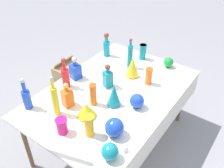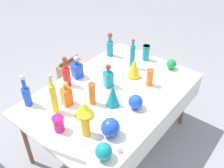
{
  "view_description": "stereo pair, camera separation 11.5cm",
  "coord_description": "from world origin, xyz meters",
  "px_view_note": "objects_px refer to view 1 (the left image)",
  "views": [
    {
      "loc": [
        -1.64,
        -1.17,
        2.36
      ],
      "look_at": [
        0.0,
        0.0,
        0.86
      ],
      "focal_mm": 40.0,
      "sensor_mm": 36.0,
      "label": 1
    },
    {
      "loc": [
        -1.57,
        -1.26,
        2.36
      ],
      "look_at": [
        0.0,
        0.0,
        0.86
      ],
      "focal_mm": 40.0,
      "sensor_mm": 36.0,
      "label": 2
    }
  ],
  "objects_px": {
    "tall_bottle_0": "(55,100)",
    "tall_bottle_2": "(130,56)",
    "fluted_vase_1": "(133,67)",
    "square_decanter_2": "(108,78)",
    "round_bowl_0": "(114,127)",
    "round_bowl_3": "(110,152)",
    "tall_bottle_4": "(65,76)",
    "slender_vase_1": "(89,125)",
    "slender_vase_4": "(143,51)",
    "slender_vase_3": "(93,94)",
    "fluted_vase_2": "(114,95)",
    "square_decanter_0": "(75,70)",
    "round_bowl_1": "(168,62)",
    "square_decanter_1": "(67,97)",
    "fluted_vase_0": "(86,110)",
    "round_bowl_2": "(137,101)",
    "slender_vase_0": "(62,125)",
    "slender_vase_2": "(149,76)",
    "tall_bottle_3": "(107,46)",
    "cardboard_box_behind_left": "(70,76)",
    "tall_bottle_1": "(26,97)"
  },
  "relations": [
    {
      "from": "tall_bottle_0",
      "to": "tall_bottle_2",
      "type": "relative_size",
      "value": 1.12
    },
    {
      "from": "fluted_vase_1",
      "to": "square_decanter_2",
      "type": "bearing_deg",
      "value": 161.33
    },
    {
      "from": "round_bowl_0",
      "to": "round_bowl_3",
      "type": "xyz_separation_m",
      "value": [
        -0.21,
        -0.11,
        -0.01
      ]
    },
    {
      "from": "tall_bottle_4",
      "to": "slender_vase_1",
      "type": "bearing_deg",
      "value": -120.83
    },
    {
      "from": "slender_vase_4",
      "to": "fluted_vase_1",
      "type": "height_order",
      "value": "fluted_vase_1"
    },
    {
      "from": "slender_vase_3",
      "to": "fluted_vase_2",
      "type": "distance_m",
      "value": 0.2
    },
    {
      "from": "square_decanter_0",
      "to": "round_bowl_1",
      "type": "relative_size",
      "value": 2.12
    },
    {
      "from": "square_decanter_1",
      "to": "round_bowl_0",
      "type": "xyz_separation_m",
      "value": [
        -0.05,
        -0.58,
        -0.01
      ]
    },
    {
      "from": "square_decanter_1",
      "to": "fluted_vase_0",
      "type": "xyz_separation_m",
      "value": [
        -0.01,
        -0.24,
        -0.03
      ]
    },
    {
      "from": "square_decanter_0",
      "to": "round_bowl_2",
      "type": "relative_size",
      "value": 1.77
    },
    {
      "from": "slender_vase_0",
      "to": "slender_vase_3",
      "type": "relative_size",
      "value": 0.63
    },
    {
      "from": "slender_vase_3",
      "to": "round_bowl_2",
      "type": "bearing_deg",
      "value": -60.78
    },
    {
      "from": "round_bowl_1",
      "to": "round_bowl_2",
      "type": "height_order",
      "value": "round_bowl_2"
    },
    {
      "from": "tall_bottle_2",
      "to": "slender_vase_2",
      "type": "height_order",
      "value": "tall_bottle_2"
    },
    {
      "from": "fluted_vase_1",
      "to": "tall_bottle_3",
      "type": "bearing_deg",
      "value": 68.29
    },
    {
      "from": "round_bowl_3",
      "to": "cardboard_box_behind_left",
      "type": "height_order",
      "value": "round_bowl_3"
    },
    {
      "from": "fluted_vase_2",
      "to": "round_bowl_2",
      "type": "distance_m",
      "value": 0.22
    },
    {
      "from": "square_decanter_2",
      "to": "slender_vase_0",
      "type": "bearing_deg",
      "value": -174.64
    },
    {
      "from": "square_decanter_0",
      "to": "slender_vase_1",
      "type": "height_order",
      "value": "square_decanter_0"
    },
    {
      "from": "slender_vase_0",
      "to": "cardboard_box_behind_left",
      "type": "relative_size",
      "value": 0.32
    },
    {
      "from": "slender_vase_1",
      "to": "slender_vase_3",
      "type": "distance_m",
      "value": 0.39
    },
    {
      "from": "slender_vase_3",
      "to": "round_bowl_3",
      "type": "distance_m",
      "value": 0.65
    },
    {
      "from": "tall_bottle_0",
      "to": "square_decanter_1",
      "type": "distance_m",
      "value": 0.15
    },
    {
      "from": "tall_bottle_4",
      "to": "slender_vase_4",
      "type": "distance_m",
      "value": 1.03
    },
    {
      "from": "round_bowl_2",
      "to": "tall_bottle_2",
      "type": "bearing_deg",
      "value": 37.8
    },
    {
      "from": "tall_bottle_1",
      "to": "slender_vase_0",
      "type": "distance_m",
      "value": 0.49
    },
    {
      "from": "fluted_vase_0",
      "to": "square_decanter_0",
      "type": "bearing_deg",
      "value": 51.04
    },
    {
      "from": "tall_bottle_3",
      "to": "square_decanter_0",
      "type": "bearing_deg",
      "value": -178.32
    },
    {
      "from": "fluted_vase_1",
      "to": "tall_bottle_0",
      "type": "bearing_deg",
      "value": 165.3
    },
    {
      "from": "slender_vase_4",
      "to": "tall_bottle_2",
      "type": "bearing_deg",
      "value": 174.08
    },
    {
      "from": "square_decanter_2",
      "to": "round_bowl_3",
      "type": "distance_m",
      "value": 0.91
    },
    {
      "from": "slender_vase_1",
      "to": "square_decanter_0",
      "type": "bearing_deg",
      "value": 49.92
    },
    {
      "from": "slender_vase_0",
      "to": "slender_vase_1",
      "type": "height_order",
      "value": "slender_vase_1"
    },
    {
      "from": "tall_bottle_3",
      "to": "round_bowl_0",
      "type": "bearing_deg",
      "value": -140.66
    },
    {
      "from": "round_bowl_0",
      "to": "tall_bottle_1",
      "type": "bearing_deg",
      "value": 102.62
    },
    {
      "from": "tall_bottle_3",
      "to": "fluted_vase_2",
      "type": "distance_m",
      "value": 0.95
    },
    {
      "from": "slender_vase_3",
      "to": "tall_bottle_3",
      "type": "bearing_deg",
      "value": 28.82
    },
    {
      "from": "slender_vase_4",
      "to": "round_bowl_1",
      "type": "distance_m",
      "value": 0.35
    },
    {
      "from": "slender_vase_1",
      "to": "round_bowl_0",
      "type": "distance_m",
      "value": 0.21
    },
    {
      "from": "cardboard_box_behind_left",
      "to": "fluted_vase_1",
      "type": "bearing_deg",
      "value": -97.61
    },
    {
      "from": "slender_vase_0",
      "to": "round_bowl_2",
      "type": "height_order",
      "value": "same"
    },
    {
      "from": "slender_vase_0",
      "to": "fluted_vase_1",
      "type": "xyz_separation_m",
      "value": [
        1.06,
        -0.04,
        0.04
      ]
    },
    {
      "from": "round_bowl_1",
      "to": "fluted_vase_2",
      "type": "bearing_deg",
      "value": 171.79
    },
    {
      "from": "tall_bottle_4",
      "to": "round_bowl_1",
      "type": "height_order",
      "value": "tall_bottle_4"
    },
    {
      "from": "square_decanter_2",
      "to": "round_bowl_2",
      "type": "bearing_deg",
      "value": -104.22
    },
    {
      "from": "slender_vase_2",
      "to": "tall_bottle_0",
      "type": "bearing_deg",
      "value": 152.91
    },
    {
      "from": "slender_vase_3",
      "to": "fluted_vase_2",
      "type": "relative_size",
      "value": 1.01
    },
    {
      "from": "slender_vase_0",
      "to": "round_bowl_2",
      "type": "distance_m",
      "value": 0.73
    },
    {
      "from": "round_bowl_0",
      "to": "round_bowl_1",
      "type": "height_order",
      "value": "round_bowl_0"
    },
    {
      "from": "slender_vase_2",
      "to": "square_decanter_0",
      "type": "bearing_deg",
      "value": 117.8
    }
  ]
}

